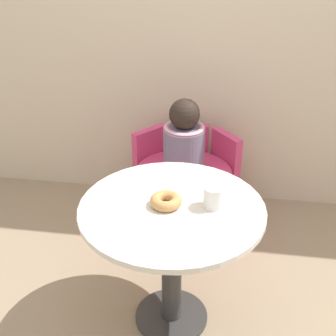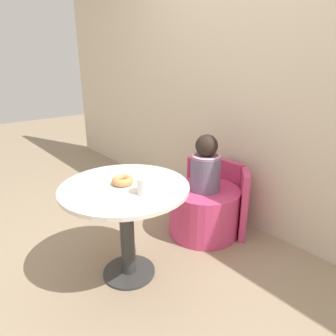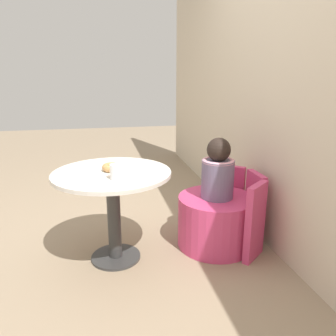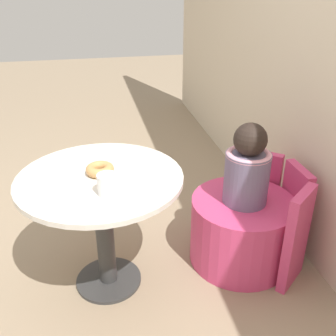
% 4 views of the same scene
% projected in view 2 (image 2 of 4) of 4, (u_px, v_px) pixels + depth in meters
% --- Properties ---
extents(ground_plane, '(12.00, 12.00, 0.00)m').
position_uv_depth(ground_plane, '(135.00, 270.00, 2.05)').
color(ground_plane, gray).
extents(back_wall, '(6.00, 0.06, 2.40)m').
position_uv_depth(back_wall, '(250.00, 81.00, 2.32)').
color(back_wall, beige).
rests_on(back_wall, ground_plane).
extents(round_table, '(0.78, 0.78, 0.64)m').
position_uv_depth(round_table, '(126.00, 207.00, 1.85)').
color(round_table, '#333333').
rests_on(round_table, ground_plane).
extents(tub_chair, '(0.57, 0.57, 0.39)m').
position_uv_depth(tub_chair, '(204.00, 211.00, 2.44)').
color(tub_chair, '#D13D70').
rests_on(tub_chair, ground_plane).
extents(booth_backrest, '(0.67, 0.24, 0.55)m').
position_uv_depth(booth_backrest, '(223.00, 194.00, 2.55)').
color(booth_backrest, '#D13D70').
rests_on(booth_backrest, ground_plane).
extents(child_figure, '(0.24, 0.24, 0.44)m').
position_uv_depth(child_figure, '(206.00, 165.00, 2.30)').
color(child_figure, slate).
rests_on(child_figure, tub_chair).
extents(donut, '(0.13, 0.13, 0.05)m').
position_uv_depth(donut, '(123.00, 181.00, 1.81)').
color(donut, tan).
rests_on(donut, round_table).
extents(cup, '(0.09, 0.09, 0.09)m').
position_uv_depth(cup, '(145.00, 186.00, 1.68)').
color(cup, white).
rests_on(cup, round_table).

